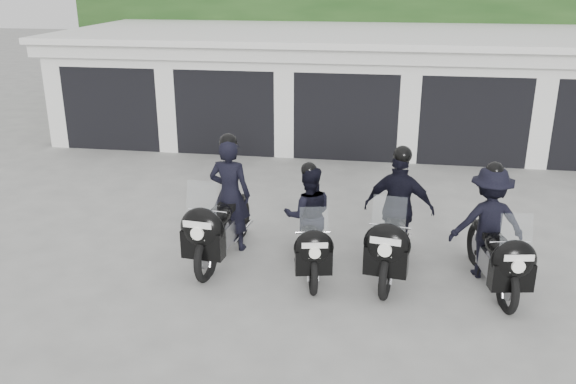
# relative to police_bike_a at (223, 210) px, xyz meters

# --- Properties ---
(ground) EXTENTS (80.00, 80.00, 0.00)m
(ground) POSITION_rel_police_bike_a_xyz_m (1.58, 0.45, -0.83)
(ground) COLOR #9D9D98
(ground) RESTS_ON ground
(garage_block) EXTENTS (16.40, 6.80, 2.96)m
(garage_block) POSITION_rel_police_bike_a_xyz_m (1.58, 8.51, 0.59)
(garage_block) COLOR silver
(garage_block) RESTS_ON ground
(background_vegetation) EXTENTS (20.00, 3.90, 5.80)m
(background_vegetation) POSITION_rel_police_bike_a_xyz_m (1.95, 13.37, 1.94)
(background_vegetation) COLOR #183714
(background_vegetation) RESTS_ON ground
(police_bike_a) EXTENTS (0.87, 2.41, 2.10)m
(police_bike_a) POSITION_rel_police_bike_a_xyz_m (0.00, 0.00, 0.00)
(police_bike_a) COLOR black
(police_bike_a) RESTS_ON ground
(police_bike_b) EXTENTS (0.99, 2.01, 1.77)m
(police_bike_b) POSITION_rel_police_bike_a_xyz_m (1.45, -0.19, -0.09)
(police_bike_b) COLOR black
(police_bike_b) RESTS_ON ground
(police_bike_c) EXTENTS (1.20, 2.35, 2.05)m
(police_bike_c) POSITION_rel_police_bike_a_xyz_m (2.82, -0.00, 0.04)
(police_bike_c) COLOR black
(police_bike_c) RESTS_ON ground
(police_bike_d) EXTENTS (1.23, 2.19, 1.92)m
(police_bike_d) POSITION_rel_police_bike_a_xyz_m (4.23, -0.19, -0.02)
(police_bike_d) COLOR black
(police_bike_d) RESTS_ON ground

